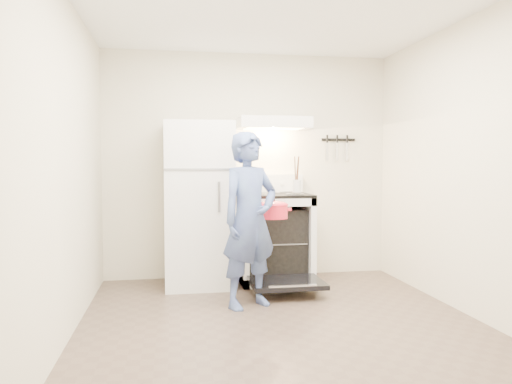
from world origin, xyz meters
TOP-DOWN VIEW (x-y plane):
  - floor at (0.00, 0.00)m, footprint 3.60×3.60m
  - back_wall at (0.00, 1.80)m, footprint 3.20×0.02m
  - refrigerator at (-0.58, 1.45)m, footprint 0.70×0.70m
  - stove_body at (0.23, 1.48)m, footprint 0.76×0.65m
  - cooktop at (0.23, 1.48)m, footprint 0.76×0.65m
  - backsplash at (0.23, 1.76)m, footprint 0.76×0.07m
  - oven_door at (0.23, 0.88)m, footprint 0.70×0.54m
  - oven_rack at (0.23, 1.48)m, footprint 0.60×0.52m
  - range_hood at (0.23, 1.55)m, footprint 0.76×0.50m
  - knife_strip at (1.05, 1.79)m, footprint 0.40×0.02m
  - pizza_stone at (0.26, 1.50)m, footprint 0.35×0.35m
  - tea_kettle at (-0.01, 1.66)m, footprint 0.22×0.18m
  - utensil_jar at (0.41, 1.22)m, footprint 0.10×0.10m
  - person at (-0.18, 0.58)m, footprint 0.68×0.59m
  - dutch_oven at (0.09, 0.85)m, footprint 0.35×0.28m

SIDE VIEW (x-z plane):
  - floor at x=0.00m, z-range 0.00..0.00m
  - oven_door at x=0.23m, z-range 0.10..0.15m
  - oven_rack at x=0.23m, z-range 0.43..0.45m
  - pizza_stone at x=0.26m, z-range 0.45..0.46m
  - stove_body at x=0.23m, z-range 0.00..0.92m
  - person at x=-0.18m, z-range 0.00..1.56m
  - dutch_oven at x=0.09m, z-range 0.71..0.94m
  - refrigerator at x=-0.58m, z-range 0.00..1.70m
  - cooktop at x=0.23m, z-range 0.92..0.95m
  - utensil_jar at x=0.41m, z-range 0.98..1.11m
  - backsplash at x=0.23m, z-range 0.95..1.15m
  - tea_kettle at x=-0.01m, z-range 0.95..1.22m
  - back_wall at x=0.00m, z-range 0.00..2.50m
  - knife_strip at x=1.05m, z-range 1.54..1.56m
  - range_hood at x=0.23m, z-range 1.65..1.77m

